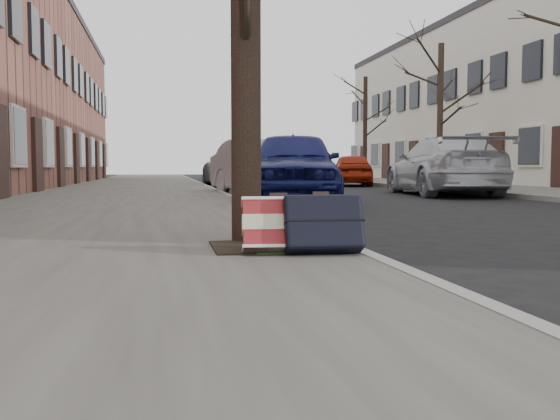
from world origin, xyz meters
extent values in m
cube|color=slate|center=(-3.70, 15.00, 0.06)|extent=(5.00, 70.00, 0.12)
cube|color=slate|center=(7.80, 15.00, 0.06)|extent=(4.00, 70.00, 0.12)
cube|color=black|center=(-2.00, 1.20, 0.13)|extent=(0.85, 0.85, 0.02)
cube|color=maroon|center=(-1.94, 0.82, 0.34)|extent=(0.59, 0.36, 0.44)
cube|color=black|center=(-1.61, 0.73, 0.36)|extent=(0.63, 0.40, 0.48)
imported|color=#121755|center=(-0.10, 9.00, 0.79)|extent=(2.74, 4.91, 1.58)
imported|color=#B5B6BC|center=(-0.15, 12.29, 0.76)|extent=(2.63, 4.84, 1.51)
imported|color=#3C3B40|center=(0.03, 20.60, 0.64)|extent=(2.40, 4.73, 1.28)
imported|color=#B2B4BA|center=(4.88, 12.33, 0.79)|extent=(2.85, 5.66, 1.58)
imported|color=#981F09|center=(4.88, 20.88, 0.66)|extent=(2.39, 4.14, 1.32)
cylinder|color=black|center=(7.20, 17.53, 2.69)|extent=(0.22, 0.22, 5.14)
cylinder|color=black|center=(7.20, 26.08, 2.69)|extent=(0.21, 0.21, 5.14)
camera|label=1|loc=(-2.83, -3.92, 0.80)|focal=40.00mm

